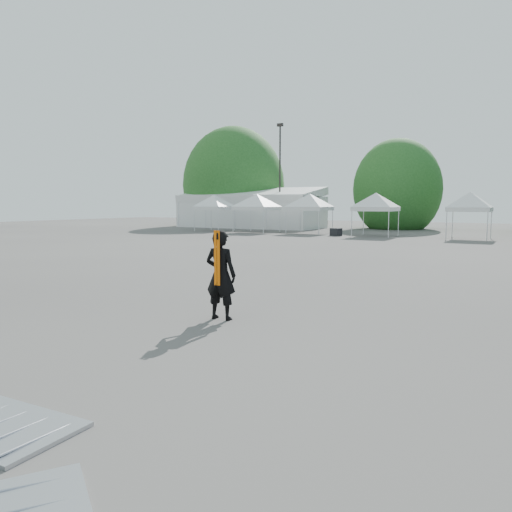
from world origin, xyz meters
The scene contains 12 objects.
ground centered at (0.00, 0.00, 0.00)m, with size 120.00×120.00×0.00m, color #474442.
marquee centered at (-22.00, 35.00, 1.97)m, with size 15.00×6.25×4.23m.
light_pole_west centered at (-18.00, 34.00, 5.77)m, with size 0.60×0.25×10.30m.
tree_far_w centered at (-26.00, 38.00, 4.54)m, with size 4.80×4.80×7.30m.
tree_mid_w centered at (-8.00, 40.00, 3.93)m, with size 4.16×4.16×6.33m.
tent_a centered at (-21.60, 27.86, 3.06)m, with size 4.03×4.03×3.88m.
tent_b centered at (-16.90, 27.53, 3.06)m, with size 4.52×4.52×3.88m.
tent_c centered at (-12.33, 28.53, 3.06)m, with size 4.47×4.47×3.88m.
tent_d centered at (-6.37, 27.54, 3.06)m, with size 4.25×4.25×3.88m.
tent_e centered at (0.26, 27.83, 3.06)m, with size 3.97×3.97×3.88m.
man centered at (-1.04, -1.39, 0.97)m, with size 0.74×0.52×1.94m.
crate_west centered at (-9.13, 26.41, 0.30)m, with size 0.78×0.60×0.60m, color black.
Camera 1 is at (4.94, -10.17, 2.49)m, focal length 35.00 mm.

